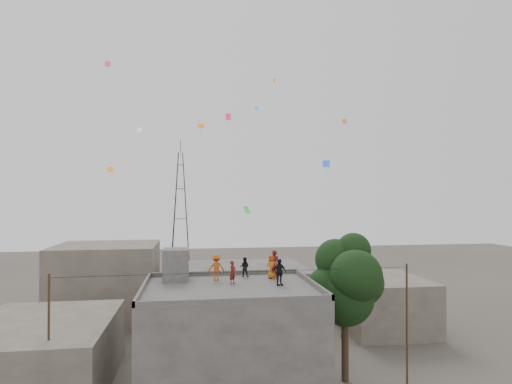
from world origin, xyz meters
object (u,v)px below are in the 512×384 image
at_px(person_dark_adult, 279,272).
at_px(stair_head_box, 176,265).
at_px(tree, 347,282).
at_px(person_red_adult, 274,264).
at_px(transmission_tower, 180,212).

bearing_deg(person_dark_adult, stair_head_box, 139.95).
height_order(stair_head_box, person_dark_adult, stair_head_box).
height_order(tree, person_dark_adult, tree).
bearing_deg(tree, stair_head_box, 169.26).
relative_size(stair_head_box, person_dark_adult, 1.27).
height_order(stair_head_box, tree, tree).
xyz_separation_m(person_red_adult, person_dark_adult, (-0.11, -2.18, -0.13)).
xyz_separation_m(stair_head_box, person_red_adult, (6.28, -0.33, -0.08)).
height_order(tree, transmission_tower, transmission_tower).
height_order(transmission_tower, person_red_adult, transmission_tower).
bearing_deg(person_dark_adult, transmission_tower, 81.95).
bearing_deg(stair_head_box, tree, -10.74).
xyz_separation_m(tree, person_dark_adult, (-4.40, -0.50, 0.79)).
xyz_separation_m(tree, person_red_adult, (-4.29, 1.68, 0.92)).
bearing_deg(tree, person_red_adult, 158.64).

